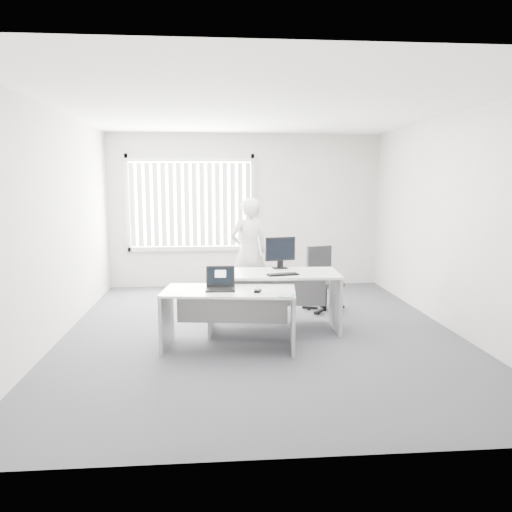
{
  "coord_description": "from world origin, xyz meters",
  "views": [
    {
      "loc": [
        -0.59,
        -6.22,
        1.92
      ],
      "look_at": [
        -0.05,
        0.15,
        0.98
      ],
      "focal_mm": 35.0,
      "sensor_mm": 36.0,
      "label": 1
    }
  ],
  "objects": [
    {
      "name": "ground",
      "position": [
        0.0,
        0.0,
        0.0
      ],
      "size": [
        6.0,
        6.0,
        0.0
      ],
      "primitive_type": "plane",
      "color": "#53535B",
      "rests_on": "ground"
    },
    {
      "name": "wall_back",
      "position": [
        0.0,
        3.0,
        1.4
      ],
      "size": [
        5.0,
        0.02,
        2.8
      ],
      "primitive_type": "cube",
      "color": "silver",
      "rests_on": "ground"
    },
    {
      "name": "wall_front",
      "position": [
        0.0,
        -3.0,
        1.4
      ],
      "size": [
        5.0,
        0.02,
        2.8
      ],
      "primitive_type": "cube",
      "color": "silver",
      "rests_on": "ground"
    },
    {
      "name": "wall_left",
      "position": [
        -2.5,
        0.0,
        1.4
      ],
      "size": [
        0.02,
        6.0,
        2.8
      ],
      "primitive_type": "cube",
      "color": "silver",
      "rests_on": "ground"
    },
    {
      "name": "wall_right",
      "position": [
        2.5,
        0.0,
        1.4
      ],
      "size": [
        0.02,
        6.0,
        2.8
      ],
      "primitive_type": "cube",
      "color": "silver",
      "rests_on": "ground"
    },
    {
      "name": "ceiling",
      "position": [
        0.0,
        0.0,
        2.8
      ],
      "size": [
        5.0,
        6.0,
        0.02
      ],
      "primitive_type": "cube",
      "color": "white",
      "rests_on": "wall_back"
    },
    {
      "name": "window",
      "position": [
        -1.0,
        2.96,
        1.55
      ],
      "size": [
        2.32,
        0.06,
        1.76
      ],
      "primitive_type": "cube",
      "color": "beige",
      "rests_on": "wall_back"
    },
    {
      "name": "blinds",
      "position": [
        -1.0,
        2.9,
        1.52
      ],
      "size": [
        2.2,
        0.1,
        1.5
      ],
      "primitive_type": null,
      "color": "white",
      "rests_on": "wall_back"
    },
    {
      "name": "desk_near",
      "position": [
        -0.42,
        -0.58,
        0.5
      ],
      "size": [
        1.6,
        0.9,
        0.69
      ],
      "rotation": [
        0.0,
        0.0,
        -0.13
      ],
      "color": "silver",
      "rests_on": "ground"
    },
    {
      "name": "desk_far",
      "position": [
        0.18,
        0.1,
        0.55
      ],
      "size": [
        1.72,
        0.87,
        0.77
      ],
      "rotation": [
        0.0,
        0.0,
        -0.05
      ],
      "color": "silver",
      "rests_on": "ground"
    },
    {
      "name": "office_chair",
      "position": [
        1.05,
        1.03,
        0.3
      ],
      "size": [
        0.69,
        0.69,
        0.97
      ],
      "rotation": [
        0.0,
        0.0,
        0.31
      ],
      "color": "black",
      "rests_on": "ground"
    },
    {
      "name": "person",
      "position": [
        -0.04,
        1.52,
        0.85
      ],
      "size": [
        0.71,
        0.57,
        1.69
      ],
      "primitive_type": "imported",
      "rotation": [
        0.0,
        0.0,
        3.45
      ],
      "color": "silver",
      "rests_on": "ground"
    },
    {
      "name": "laptop",
      "position": [
        -0.52,
        -0.6,
        0.82
      ],
      "size": [
        0.34,
        0.31,
        0.26
      ],
      "primitive_type": null,
      "rotation": [
        0.0,
        0.0,
        -0.03
      ],
      "color": "black",
      "rests_on": "desk_near"
    },
    {
      "name": "paper_sheet",
      "position": [
        -0.09,
        -0.67,
        0.69
      ],
      "size": [
        0.28,
        0.21,
        0.0
      ],
      "primitive_type": "cube",
      "rotation": [
        0.0,
        0.0,
        0.1
      ],
      "color": "white",
      "rests_on": "desk_near"
    },
    {
      "name": "mouse",
      "position": [
        -0.1,
        -0.74,
        0.72
      ],
      "size": [
        0.09,
        0.12,
        0.05
      ],
      "primitive_type": null,
      "rotation": [
        0.0,
        0.0,
        -0.32
      ],
      "color": "#A7A7A9",
      "rests_on": "paper_sheet"
    },
    {
      "name": "booklet",
      "position": [
        0.2,
        -0.94,
        0.7
      ],
      "size": [
        0.21,
        0.23,
        0.01
      ],
      "primitive_type": "cube",
      "rotation": [
        0.0,
        0.0,
        -0.53
      ],
      "color": "silver",
      "rests_on": "desk_near"
    },
    {
      "name": "keyboard",
      "position": [
        0.27,
        -0.11,
        0.78
      ],
      "size": [
        0.42,
        0.22,
        0.02
      ],
      "primitive_type": "cube",
      "rotation": [
        0.0,
        0.0,
        0.22
      ],
      "color": "black",
      "rests_on": "desk_far"
    },
    {
      "name": "monitor",
      "position": [
        0.3,
        0.38,
        0.98
      ],
      "size": [
        0.45,
        0.23,
        0.43
      ],
      "primitive_type": null,
      "rotation": [
        0.0,
        0.0,
        0.24
      ],
      "color": "black",
      "rests_on": "desk_far"
    }
  ]
}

